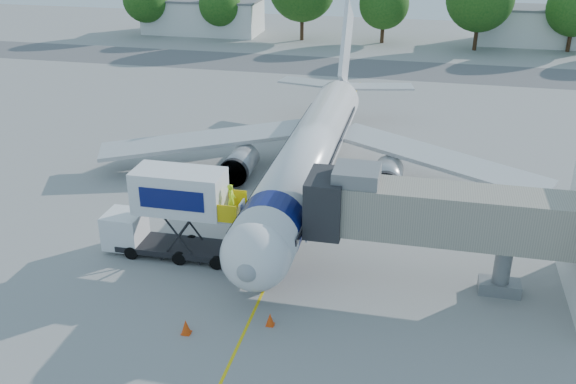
% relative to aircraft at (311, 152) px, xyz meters
% --- Properties ---
extents(ground, '(160.00, 160.00, 0.00)m').
position_rel_aircraft_xyz_m(ground, '(0.00, -4.12, -2.95)').
color(ground, gray).
rests_on(ground, ground).
extents(guidance_line, '(0.15, 70.00, 0.01)m').
position_rel_aircraft_xyz_m(guidance_line, '(0.00, -4.12, -2.94)').
color(guidance_line, yellow).
rests_on(guidance_line, ground).
extents(taxiway_strip, '(120.00, 10.00, 0.01)m').
position_rel_aircraft_xyz_m(taxiway_strip, '(0.00, 37.88, -2.94)').
color(taxiway_strip, '#59595B').
rests_on(taxiway_strip, ground).
extents(aircraft, '(34.17, 37.73, 11.35)m').
position_rel_aircraft_xyz_m(aircraft, '(0.00, 0.00, 0.00)').
color(aircraft, silver).
rests_on(aircraft, ground).
extents(jet_bridge, '(13.90, 3.20, 6.60)m').
position_rel_aircraft_xyz_m(jet_bridge, '(7.99, -11.12, 1.39)').
color(jet_bridge, gray).
rests_on(jet_bridge, ground).
extents(catering_hiloader, '(8.50, 2.44, 5.50)m').
position_rel_aircraft_xyz_m(catering_hiloader, '(-6.26, -11.12, -0.19)').
color(catering_hiloader, black).
rests_on(catering_hiloader, ground).
extents(ground_tug, '(3.63, 2.23, 1.36)m').
position_rel_aircraft_xyz_m(ground_tug, '(3.52, -21.24, -2.23)').
color(ground_tug, white).
rests_on(ground_tug, ground).
extents(safety_cone_a, '(0.49, 0.49, 0.78)m').
position_rel_aircraft_xyz_m(safety_cone_a, '(-2.76, -18.25, -2.57)').
color(safety_cone_a, '#E4420C').
rests_on(safety_cone_a, ground).
extents(safety_cone_b, '(0.44, 0.44, 0.70)m').
position_rel_aircraft_xyz_m(safety_cone_b, '(1.11, -16.69, -2.61)').
color(safety_cone_b, '#E4420C').
rests_on(safety_cone_b, ground).
extents(outbuilding_left, '(18.40, 8.40, 5.30)m').
position_rel_aircraft_xyz_m(outbuilding_left, '(-28.00, 55.88, -0.29)').
color(outbuilding_left, silver).
rests_on(outbuilding_left, ground).
extents(outbuilding_right, '(16.40, 7.40, 5.30)m').
position_rel_aircraft_xyz_m(outbuilding_right, '(22.00, 57.88, -0.29)').
color(outbuilding_right, silver).
rests_on(outbuilding_right, ground).
extents(tree_a, '(6.93, 6.93, 8.84)m').
position_rel_aircraft_xyz_m(tree_a, '(-35.84, 52.16, 2.42)').
color(tree_a, '#382314').
rests_on(tree_a, ground).
extents(tree_b, '(6.28, 6.28, 8.01)m').
position_rel_aircraft_xyz_m(tree_b, '(-24.05, 52.56, 1.91)').
color(tree_b, '#382314').
rests_on(tree_b, ground).
extents(tree_d, '(7.22, 7.22, 9.21)m').
position_rel_aircraft_xyz_m(tree_d, '(0.43, 54.05, 2.64)').
color(tree_d, '#382314').
rests_on(tree_d, ground).
extents(tree_f, '(7.61, 7.61, 9.70)m').
position_rel_aircraft_xyz_m(tree_f, '(26.31, 53.72, 2.94)').
color(tree_f, '#382314').
rests_on(tree_f, ground).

